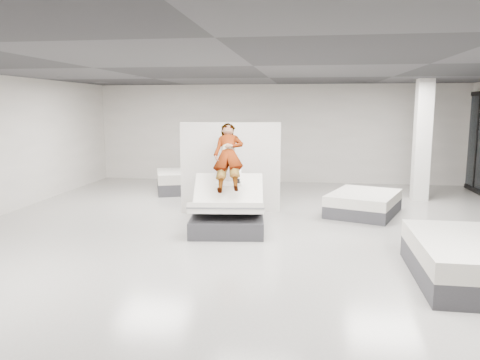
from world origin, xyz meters
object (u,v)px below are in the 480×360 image
Objects in this scene: flat_bed_right_far at (364,203)px; flat_bed_left_far at (196,181)px; person at (228,168)px; divider_panel at (231,168)px; hero_bed at (228,211)px; column at (422,140)px; flat_bed_right_near at (476,261)px; remote at (239,181)px.

flat_bed_left_far is at bearing 152.59° from flat_bed_right_far.
divider_panel reaches higher than person.
flat_bed_left_far is at bearing 111.97° from hero_bed.
divider_panel is 5.30m from column.
hero_bed is at bearing -68.03° from flat_bed_left_far.
divider_panel is at bearing -175.68° from flat_bed_right_far.
hero_bed is 3.41m from flat_bed_right_far.
hero_bed is 0.78× the size of flat_bed_left_far.
flat_bed_right_far is at bearing 104.77° from flat_bed_right_near.
person reaches higher than hero_bed.
column reaches higher than flat_bed_right_near.
column is (4.79, 2.21, 0.54)m from divider_panel.
column is (4.63, 3.42, 0.38)m from person.
person is 4.26m from flat_bed_left_far.
column is at bearing -3.70° from flat_bed_left_far.
divider_panel reaches higher than remote.
hero_bed is 0.92× the size of flat_bed_right_far.
divider_panel is (-0.19, 1.53, 0.70)m from hero_bed.
divider_panel is at bearing -60.43° from flat_bed_left_far.
divider_panel is 0.73× the size of column.
remote is 0.06× the size of flat_bed_right_far.
flat_bed_right_near is 8.65m from flat_bed_left_far.
column is (4.60, 3.74, 1.24)m from hero_bed.
remote is at bearing 147.89° from flat_bed_right_near.
flat_bed_right_near is (4.01, -2.38, -0.06)m from hero_bed.
column reaches higher than flat_bed_right_far.
hero_bed is 14.71× the size of remote.
flat_bed_left_far reaches higher than flat_bed_right_far.
person is 0.79× the size of flat_bed_right_far.
flat_bed_right_near is at bearing -95.50° from column.
flat_bed_right_far is 0.84× the size of flat_bed_left_far.
flat_bed_right_far is at bearing -27.41° from flat_bed_left_far.
flat_bed_right_far is at bearing 31.17° from hero_bed.
remote reaches higher than flat_bed_right_far.
person is at bearing -143.56° from column.
person is at bearing -153.86° from flat_bed_right_far.
flat_bed_right_near is (1.09, -4.15, 0.05)m from flat_bed_right_far.
flat_bed_right_near is at bearing -38.81° from remote.
flat_bed_right_far is 2.92m from column.
column is (1.68, 1.97, 1.34)m from flat_bed_right_far.
divider_panel reaches higher than hero_bed.
hero_bed is 1.18× the size of person.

